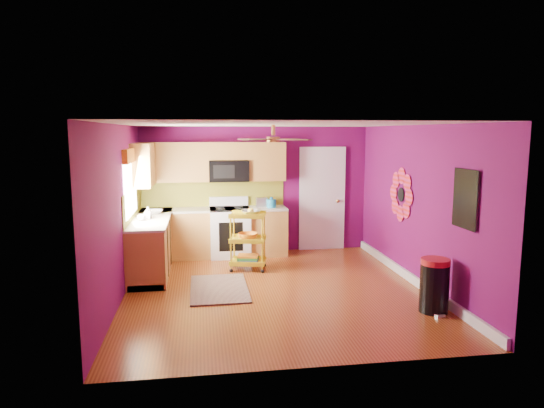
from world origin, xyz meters
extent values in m
plane|color=#692F10|center=(0.00, 0.00, 0.00)|extent=(5.00, 5.00, 0.00)
cube|color=#630B51|center=(0.00, 2.50, 1.25)|extent=(4.50, 0.04, 2.50)
cube|color=#630B51|center=(0.00, -2.50, 1.25)|extent=(4.50, 0.04, 2.50)
cube|color=#630B51|center=(-2.25, 0.00, 1.25)|extent=(0.04, 5.00, 2.50)
cube|color=#630B51|center=(2.25, 0.00, 1.25)|extent=(0.04, 5.00, 2.50)
cube|color=silver|center=(0.00, 0.00, 2.50)|extent=(4.50, 5.00, 0.04)
cube|color=white|center=(2.22, 0.00, 0.07)|extent=(0.05, 4.90, 0.14)
cube|color=#976429|center=(-1.95, 1.35, 0.45)|extent=(0.60, 2.30, 0.90)
cube|color=#976429|center=(-0.85, 2.20, 0.45)|extent=(2.80, 0.60, 0.90)
cube|color=beige|center=(-1.95, 1.35, 0.92)|extent=(0.63, 2.30, 0.04)
cube|color=beige|center=(-0.85, 2.20, 0.92)|extent=(2.80, 0.63, 0.04)
cube|color=black|center=(-1.95, 1.35, 0.05)|extent=(0.54, 2.30, 0.10)
cube|color=black|center=(-0.85, 2.20, 0.05)|extent=(2.80, 0.54, 0.10)
cube|color=white|center=(-0.55, 2.17, 0.46)|extent=(0.76, 0.66, 0.92)
cube|color=black|center=(-0.55, 2.17, 0.93)|extent=(0.76, 0.62, 0.03)
cube|color=white|center=(-0.55, 2.45, 1.04)|extent=(0.76, 0.06, 0.18)
cube|color=black|center=(-0.55, 1.84, 0.45)|extent=(0.45, 0.02, 0.55)
cube|color=#976429|center=(-1.59, 2.33, 1.83)|extent=(1.32, 0.33, 0.75)
cube|color=#976429|center=(0.19, 2.33, 1.83)|extent=(0.72, 0.33, 0.75)
cube|color=#976429|center=(-0.55, 2.33, 2.03)|extent=(0.76, 0.33, 0.34)
cube|color=#976429|center=(-2.08, 1.85, 1.83)|extent=(0.33, 1.30, 0.75)
cube|color=black|center=(-0.55, 2.30, 1.65)|extent=(0.76, 0.38, 0.40)
cube|color=#6B6517|center=(-0.85, 2.49, 1.20)|extent=(2.80, 0.01, 0.51)
cube|color=#6B6517|center=(-2.24, 1.35, 1.20)|extent=(0.01, 2.30, 0.51)
cube|color=white|center=(-2.23, 1.05, 1.55)|extent=(0.03, 1.20, 1.00)
cube|color=orange|center=(-2.20, 1.05, 2.02)|extent=(0.08, 1.35, 0.22)
cube|color=white|center=(1.35, 2.48, 1.02)|extent=(0.85, 0.04, 2.05)
cube|color=white|center=(1.35, 2.46, 1.02)|extent=(0.95, 0.02, 2.15)
sphere|color=#BF8C3F|center=(1.67, 2.42, 1.00)|extent=(0.07, 0.07, 0.07)
cylinder|color=black|center=(2.23, 0.60, 1.35)|extent=(0.01, 0.24, 0.24)
cube|color=#1AAD9A|center=(2.23, -1.40, 1.55)|extent=(0.03, 0.52, 0.72)
cube|color=black|center=(2.21, -1.40, 1.55)|extent=(0.01, 0.56, 0.76)
cylinder|color=#BF8C3F|center=(0.00, 0.20, 2.42)|extent=(0.06, 0.06, 0.16)
cylinder|color=#BF8C3F|center=(0.00, 0.20, 2.28)|extent=(0.20, 0.20, 0.08)
cube|color=#4C2D19|center=(0.27, 0.47, 2.28)|extent=(0.47, 0.47, 0.01)
cube|color=#4C2D19|center=(-0.27, 0.47, 2.28)|extent=(0.47, 0.47, 0.01)
cube|color=#4C2D19|center=(-0.27, -0.07, 2.28)|extent=(0.47, 0.47, 0.01)
cube|color=#4C2D19|center=(0.27, -0.07, 2.28)|extent=(0.47, 0.47, 0.01)
cube|color=black|center=(-0.85, 0.16, 0.01)|extent=(0.87, 1.42, 0.02)
cylinder|color=yellow|center=(-0.61, 1.04, 0.51)|extent=(0.03, 0.03, 0.94)
cylinder|color=yellow|center=(-0.08, 0.92, 0.51)|extent=(0.03, 0.03, 0.94)
cylinder|color=yellow|center=(-0.52, 1.41, 0.51)|extent=(0.03, 0.03, 0.94)
cylinder|color=yellow|center=(0.00, 1.29, 0.51)|extent=(0.03, 0.03, 0.94)
sphere|color=black|center=(-0.61, 1.04, 0.03)|extent=(0.07, 0.07, 0.07)
sphere|color=black|center=(-0.08, 0.92, 0.03)|extent=(0.07, 0.07, 0.07)
sphere|color=black|center=(-0.52, 1.41, 0.03)|extent=(0.07, 0.07, 0.07)
sphere|color=black|center=(0.00, 1.29, 0.03)|extent=(0.07, 0.07, 0.07)
cube|color=yellow|center=(-0.30, 1.17, 0.96)|extent=(0.69, 0.56, 0.03)
cube|color=yellow|center=(-0.30, 1.17, 0.53)|extent=(0.69, 0.56, 0.03)
cube|color=yellow|center=(-0.30, 1.17, 0.13)|extent=(0.69, 0.56, 0.03)
imported|color=beige|center=(-0.25, 1.15, 1.02)|extent=(0.40, 0.40, 0.08)
sphere|color=yellow|center=(-0.25, 1.15, 1.04)|extent=(0.11, 0.11, 0.11)
imported|color=orange|center=(-0.30, 1.17, 0.60)|extent=(0.41, 0.41, 0.11)
cube|color=navy|center=(-0.30, 1.17, 0.17)|extent=(0.40, 0.33, 0.04)
cube|color=#267233|center=(-0.30, 1.17, 0.21)|extent=(0.40, 0.33, 0.04)
cube|color=orange|center=(-0.30, 1.17, 0.25)|extent=(0.40, 0.33, 0.03)
cylinder|color=black|center=(1.96, -1.21, 0.33)|extent=(0.46, 0.46, 0.65)
cylinder|color=#A3171A|center=(1.96, -1.21, 0.69)|extent=(0.38, 0.38, 0.08)
cube|color=beige|center=(1.96, -1.40, 0.02)|extent=(0.14, 0.09, 0.03)
cylinder|color=#167CAB|center=(0.26, 2.15, 1.02)|extent=(0.18, 0.18, 0.16)
sphere|color=#167CAB|center=(0.26, 2.15, 1.12)|extent=(0.06, 0.06, 0.06)
cube|color=beige|center=(0.09, 2.29, 1.03)|extent=(0.22, 0.15, 0.18)
imported|color=#EA3F72|center=(-1.99, 1.20, 1.04)|extent=(0.09, 0.09, 0.20)
imported|color=white|center=(-1.99, 1.35, 1.03)|extent=(0.15, 0.15, 0.19)
imported|color=white|center=(-1.91, 1.75, 0.97)|extent=(0.28, 0.28, 0.07)
imported|color=white|center=(-2.07, 1.06, 0.99)|extent=(0.12, 0.12, 0.10)
camera|label=1|loc=(-1.10, -7.05, 2.38)|focal=32.00mm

